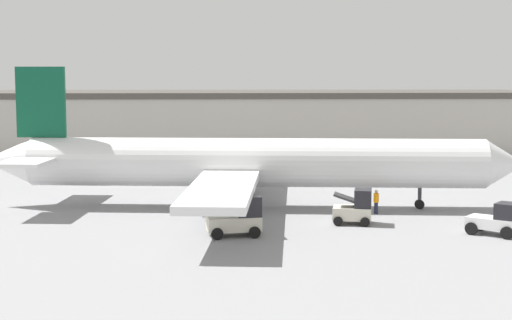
# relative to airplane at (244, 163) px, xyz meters

# --- Properties ---
(ground_plane) EXTENTS (400.00, 400.00, 0.00)m
(ground_plane) POSITION_rel_airplane_xyz_m (0.93, -0.08, -3.34)
(ground_plane) COLOR gray
(terminal_building) EXTENTS (90.99, 16.67, 7.78)m
(terminal_building) POSITION_rel_airplane_xyz_m (-9.39, 38.27, 0.55)
(terminal_building) COLOR #ADA89E
(terminal_building) RESTS_ON ground_plane
(airplane) EXTENTS (40.89, 34.87, 10.53)m
(airplane) POSITION_rel_airplane_xyz_m (0.00, 0.00, 0.00)
(airplane) COLOR silver
(airplane) RESTS_ON ground_plane
(ground_crew_worker) EXTENTS (0.38, 0.38, 1.73)m
(ground_crew_worker) POSITION_rel_airplane_xyz_m (9.45, -2.98, -2.42)
(ground_crew_worker) COLOR #1E2338
(ground_crew_worker) RESTS_ON ground_plane
(baggage_tug) EXTENTS (3.51, 2.30, 2.51)m
(baggage_tug) POSITION_rel_airplane_xyz_m (-0.55, -10.31, -2.21)
(baggage_tug) COLOR beige
(baggage_tug) RESTS_ON ground_plane
(belt_loader_truck) EXTENTS (2.85, 2.57, 2.35)m
(belt_loader_truck) POSITION_rel_airplane_xyz_m (7.34, -6.65, -2.26)
(belt_loader_truck) COLOR beige
(belt_loader_truck) RESTS_ON ground_plane
(pushback_tug) EXTENTS (3.55, 3.37, 2.10)m
(pushback_tug) POSITION_rel_airplane_xyz_m (15.62, -10.76, -2.36)
(pushback_tug) COLOR silver
(pushback_tug) RESTS_ON ground_plane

